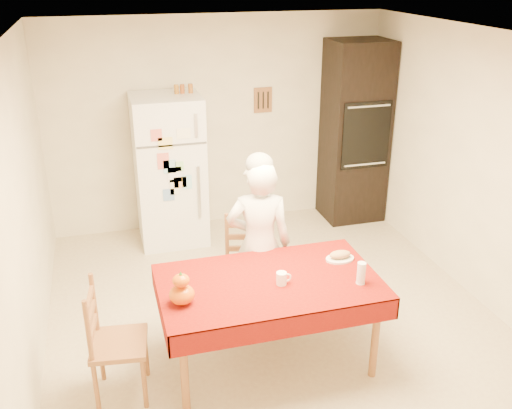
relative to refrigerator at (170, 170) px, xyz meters
name	(u,v)px	position (x,y,z in m)	size (l,w,h in m)	color
floor	(273,317)	(0.65, -1.88, -0.85)	(4.50, 4.50, 0.00)	tan
room_shell	(275,149)	(0.65, -1.88, 0.77)	(4.02, 4.52, 2.51)	beige
refrigerator	(170,170)	(0.00, 0.00, 0.00)	(0.75, 0.74, 1.70)	white
oven_cabinet	(355,133)	(2.28, 0.05, 0.25)	(0.70, 0.62, 2.20)	black
dining_table	(269,288)	(0.43, -2.47, -0.16)	(1.70, 1.00, 0.76)	brown
chair_far	(247,263)	(0.45, -1.71, -0.34)	(0.51, 0.49, 0.95)	brown
chair_left	(109,338)	(-0.80, -2.52, -0.34)	(0.45, 0.47, 0.95)	brown
seated_woman	(259,245)	(0.51, -1.89, -0.08)	(0.56, 0.37, 1.54)	silver
coffee_mug	(281,278)	(0.50, -2.55, -0.04)	(0.08, 0.08, 0.10)	white
pumpkin_lower	(182,295)	(-0.27, -2.60, -0.02)	(0.19, 0.19, 0.14)	#ED3505
pumpkin_upper	(181,280)	(-0.27, -2.60, 0.10)	(0.12, 0.12, 0.09)	#CA3404
wine_glass	(361,273)	(1.09, -2.70, 0.00)	(0.07, 0.07, 0.18)	silver
bread_plate	(340,259)	(1.08, -2.31, -0.08)	(0.24, 0.24, 0.02)	silver
bread_loaf	(340,254)	(1.08, -2.31, -0.04)	(0.18, 0.10, 0.06)	#A77852
spice_jar_left	(176,89)	(0.13, 0.05, 0.90)	(0.05, 0.05, 0.10)	#97601B
spice_jar_mid	(182,89)	(0.20, 0.05, 0.90)	(0.05, 0.05, 0.10)	brown
spice_jar_right	(191,88)	(0.29, 0.05, 0.90)	(0.05, 0.05, 0.10)	#97561B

